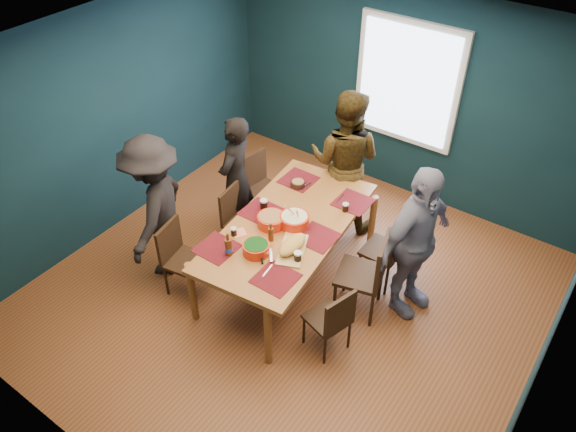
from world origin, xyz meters
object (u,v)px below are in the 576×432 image
chair_left_far (259,182)px  cutting_board (292,246)px  chair_left_mid (237,215)px  chair_right_far (390,248)px  chair_left_near (178,253)px  person_right (415,243)px  person_far_left (236,178)px  bowl_salad (271,220)px  bowl_dumpling (294,220)px  bowl_herbs (256,248)px  person_back (345,161)px  chair_right_near (333,318)px  person_near_left (156,208)px  dining_table (288,230)px  chair_right_mid (370,270)px

chair_left_far → cutting_board: 1.68m
chair_left_mid → chair_right_far: (1.72, 0.50, 0.03)m
chair_left_near → cutting_board: (1.17, 0.45, 0.39)m
person_right → person_far_left: bearing=105.1°
chair_right_far → person_far_left: size_ratio=0.56×
bowl_salad → bowl_dumpling: 0.24m
person_far_left → chair_right_far: bearing=85.1°
person_far_left → bowl_herbs: 1.37m
person_right → person_back: bearing=70.8°
bowl_salad → bowl_dumpling: bowl_dumpling is taller
chair_right_near → person_near_left: size_ratio=0.48×
person_back → person_right: person_back is taller
chair_left_near → person_right: 2.47m
chair_right_near → bowl_salad: 1.20m
person_near_left → bowl_dumpling: (1.37, 0.64, 0.05)m
chair_right_near → cutting_board: bearing=176.9°
person_far_left → cutting_board: (1.29, -0.68, 0.11)m
chair_left_mid → chair_left_far: bearing=97.8°
dining_table → chair_left_mid: 0.87m
person_near_left → cutting_board: bearing=76.6°
chair_right_near → chair_right_far: bearing=106.7°
chair_right_near → bowl_dumpling: bowl_dumpling is taller
dining_table → bowl_salad: 0.23m
bowl_herbs → bowl_dumpling: bearing=83.4°
chair_right_far → person_far_left: (-1.92, -0.25, 0.27)m
person_far_left → person_back: person_back is taller
chair_left_far → chair_left_mid: 0.66m
chair_left_mid → person_far_left: size_ratio=0.53×
chair_left_near → person_back: (0.83, 2.03, 0.40)m
chair_left_near → chair_right_mid: chair_right_mid is taller
chair_left_far → person_right: (2.20, -0.32, 0.36)m
person_far_left → chair_left_mid: bearing=26.4°
chair_right_far → bowl_dumpling: bowl_dumpling is taller
chair_left_far → person_right: size_ratio=0.51×
chair_right_near → chair_right_mid: bearing=105.0°
bowl_herbs → chair_right_near: bearing=-0.0°
person_back → bowl_salad: size_ratio=6.17×
person_far_left → cutting_board: size_ratio=2.54×
chair_left_far → bowl_herbs: bearing=-44.5°
chair_left_mid → chair_left_near: 0.88m
chair_left_near → person_back: size_ratio=0.48×
chair_left_mid → chair_left_near: size_ratio=0.97×
dining_table → chair_left_near: (-0.91, -0.75, -0.25)m
dining_table → person_near_left: person_near_left is taller
bowl_salad → bowl_dumpling: bearing=33.6°
person_far_left → bowl_salad: 1.01m
chair_right_far → chair_right_mid: bearing=-86.9°
bowl_salad → cutting_board: bearing=-26.1°
chair_right_near → cutting_board: 0.80m
chair_left_near → person_far_left: size_ratio=0.55×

